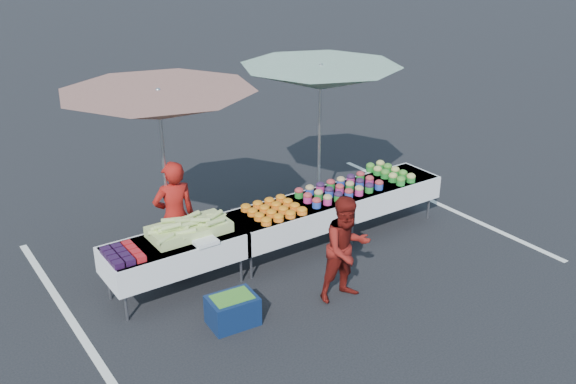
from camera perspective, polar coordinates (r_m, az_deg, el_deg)
ground at (r=9.60m, az=0.00°, el=-5.50°), size 80.00×80.00×0.00m
stripe_left at (r=8.48m, az=-18.51°, el=-11.07°), size 0.10×5.00×0.00m
stripe_right at (r=11.52m, az=13.25°, el=-1.04°), size 0.10×5.00×0.00m
table_left at (r=8.55m, az=-10.04°, el=-5.25°), size 1.86×0.81×0.75m
table_center at (r=9.33m, az=0.00°, el=-2.36°), size 1.86×0.81×0.75m
table_right at (r=10.37m, az=8.24°, el=0.09°), size 1.86×0.81×0.75m
berry_punnets at (r=8.19m, az=-14.47°, el=-5.39°), size 0.40×0.54×0.08m
corn_pile at (r=8.56m, az=-8.77°, el=-3.19°), size 1.16×0.57×0.26m
plastic_bags at (r=8.33m, az=-7.39°, el=-4.38°), size 0.30×0.25×0.05m
carrot_bowls at (r=9.11m, az=-1.26°, el=-1.53°), size 0.75×0.69×0.11m
potato_cups at (r=9.75m, az=4.61°, el=0.32°), size 1.34×0.58×0.16m
bean_baskets at (r=10.50m, az=9.07°, el=1.74°), size 0.36×0.86×0.15m
vendor at (r=9.00m, az=-10.04°, el=-2.14°), size 0.63×0.46×1.62m
customer at (r=8.25m, az=5.23°, el=-5.05°), size 0.74×0.60×1.43m
umbrella_left at (r=8.45m, az=-11.37°, el=7.46°), size 2.90×2.90×2.63m
umbrella_right at (r=10.01m, az=2.91°, el=10.02°), size 2.56×2.56×2.57m
storage_bin at (r=7.99m, az=-4.95°, el=-10.38°), size 0.62×0.47×0.38m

